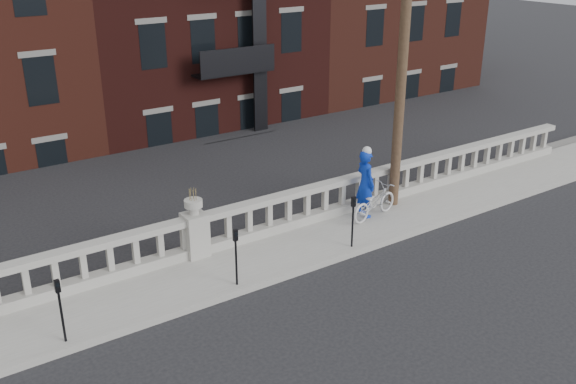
# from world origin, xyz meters

# --- Properties ---
(ground) EXTENTS (120.00, 120.00, 0.00)m
(ground) POSITION_xyz_m (0.00, 0.00, 0.00)
(ground) COLOR black
(ground) RESTS_ON ground
(sidewalk) EXTENTS (32.00, 2.20, 0.15)m
(sidewalk) POSITION_xyz_m (0.00, 3.00, 0.07)
(sidewalk) COLOR gray
(sidewalk) RESTS_ON ground
(balustrade) EXTENTS (28.00, 0.34, 1.03)m
(balustrade) POSITION_xyz_m (0.00, 3.95, 0.64)
(balustrade) COLOR gray
(balustrade) RESTS_ON sidewalk
(planter_pedestal) EXTENTS (0.55, 0.55, 1.76)m
(planter_pedestal) POSITION_xyz_m (0.00, 3.95, 0.83)
(planter_pedestal) COLOR gray
(planter_pedestal) RESTS_ON sidewalk
(lower_level) EXTENTS (80.00, 44.00, 20.80)m
(lower_level) POSITION_xyz_m (0.56, 23.04, 2.63)
(lower_level) COLOR #605E59
(lower_level) RESTS_ON ground
(utility_pole) EXTENTS (1.60, 0.28, 10.00)m
(utility_pole) POSITION_xyz_m (6.20, 3.60, 5.24)
(utility_pole) COLOR #422D1E
(utility_pole) RESTS_ON sidewalk
(parking_meter_a) EXTENTS (0.10, 0.09, 1.36)m
(parking_meter_a) POSITION_xyz_m (-3.72, 2.15, 1.00)
(parking_meter_a) COLOR black
(parking_meter_a) RESTS_ON sidewalk
(parking_meter_b) EXTENTS (0.10, 0.09, 1.36)m
(parking_meter_b) POSITION_xyz_m (0.11, 2.15, 1.00)
(parking_meter_b) COLOR black
(parking_meter_b) RESTS_ON sidewalk
(parking_meter_c) EXTENTS (0.10, 0.09, 1.36)m
(parking_meter_c) POSITION_xyz_m (3.45, 2.15, 1.00)
(parking_meter_c) COLOR black
(parking_meter_c) RESTS_ON sidewalk
(bicycle) EXTENTS (1.81, 0.92, 0.91)m
(bicycle) POSITION_xyz_m (5.10, 3.19, 0.60)
(bicycle) COLOR silver
(bicycle) RESTS_ON sidewalk
(cyclist) EXTENTS (0.54, 0.75, 1.91)m
(cyclist) POSITION_xyz_m (4.96, 3.45, 1.11)
(cyclist) COLOR #0B2BA9
(cyclist) RESTS_ON sidewalk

